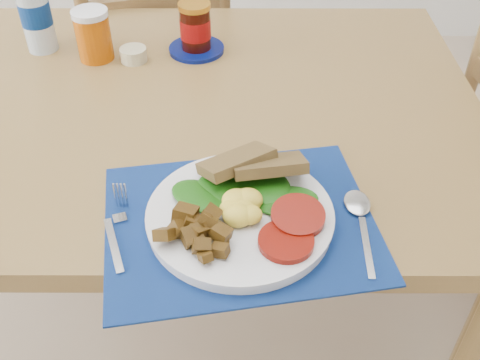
# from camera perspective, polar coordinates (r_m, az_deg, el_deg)

# --- Properties ---
(table) EXTENTS (1.40, 0.90, 0.75)m
(table) POSITION_cam_1_polar(r_m,az_deg,el_deg) (1.22, -10.07, 4.52)
(table) COLOR brown
(table) RESTS_ON ground
(chair_far) EXTENTS (0.52, 0.51, 1.18)m
(chair_far) POSITION_cam_1_polar(r_m,az_deg,el_deg) (1.76, -8.58, 14.06)
(chair_far) COLOR brown
(chair_far) RESTS_ON ground
(placemat) EXTENTS (0.46, 0.39, 0.00)m
(placemat) POSITION_cam_1_polar(r_m,az_deg,el_deg) (0.88, -0.01, -4.27)
(placemat) COLOR #040531
(placemat) RESTS_ON table
(breakfast_plate) EXTENTS (0.29, 0.29, 0.07)m
(breakfast_plate) POSITION_cam_1_polar(r_m,az_deg,el_deg) (0.86, -0.38, -3.44)
(breakfast_plate) COLOR silver
(breakfast_plate) RESTS_ON placemat
(fork) EXTENTS (0.05, 0.16, 0.00)m
(fork) POSITION_cam_1_polar(r_m,az_deg,el_deg) (0.88, -12.32, -4.75)
(fork) COLOR #B2B5BA
(fork) RESTS_ON placemat
(spoon) EXTENTS (0.04, 0.18, 0.01)m
(spoon) POSITION_cam_1_polar(r_m,az_deg,el_deg) (0.90, 12.07, -3.63)
(spoon) COLOR #B2B5BA
(spoon) RESTS_ON placemat
(water_bottle) EXTENTS (0.07, 0.07, 0.24)m
(water_bottle) POSITION_cam_1_polar(r_m,az_deg,el_deg) (1.38, -20.25, 16.23)
(water_bottle) COLOR #ADBFCC
(water_bottle) RESTS_ON table
(juice_glass) EXTENTS (0.08, 0.08, 0.11)m
(juice_glass) POSITION_cam_1_polar(r_m,az_deg,el_deg) (1.32, -14.66, 13.95)
(juice_glass) COLOR #AA4804
(juice_glass) RESTS_ON table
(ramekin) EXTENTS (0.06, 0.06, 0.03)m
(ramekin) POSITION_cam_1_polar(r_m,az_deg,el_deg) (1.31, -10.77, 12.41)
(ramekin) COLOR #C5BC90
(ramekin) RESTS_ON table
(jam_on_saucer) EXTENTS (0.13, 0.13, 0.12)m
(jam_on_saucer) POSITION_cam_1_polar(r_m,az_deg,el_deg) (1.32, -4.54, 14.90)
(jam_on_saucer) COLOR #051055
(jam_on_saucer) RESTS_ON table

